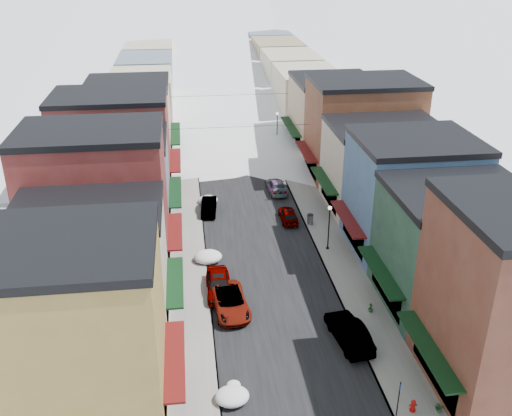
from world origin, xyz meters
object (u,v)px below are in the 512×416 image
object	(u,v)px
fire_hydrant	(413,406)
trash_can	(310,219)
car_white_suv	(230,302)
car_dark_hatch	(209,207)
car_silver_sedan	(219,284)
car_green_sedan	(349,332)
streetlamp_near	(329,222)

from	to	relation	value
fire_hydrant	trash_can	distance (m)	25.11
car_white_suv	fire_hydrant	world-z (taller)	car_white_suv
fire_hydrant	trash_can	bearing A→B (deg)	91.84
car_dark_hatch	fire_hydrant	distance (m)	31.14
car_white_suv	car_silver_sedan	bearing A→B (deg)	100.66
trash_can	car_green_sedan	bearing A→B (deg)	-93.70
trash_can	streetlamp_near	size ratio (longest dim) A/B	0.24
car_silver_sedan	trash_can	size ratio (longest dim) A/B	4.70
car_green_sedan	trash_can	world-z (taller)	car_green_sedan
car_green_sedan	streetlamp_near	world-z (taller)	streetlamp_near
car_white_suv	car_dark_hatch	size ratio (longest dim) A/B	1.29
car_white_suv	trash_can	world-z (taller)	car_white_suv
fire_hydrant	streetlamp_near	world-z (taller)	streetlamp_near
car_white_suv	car_silver_sedan	size ratio (longest dim) A/B	1.11
car_dark_hatch	car_white_suv	bearing A→B (deg)	-82.48
car_white_suv	fire_hydrant	xyz separation A→B (m)	(9.87, -11.77, -0.24)
trash_can	streetlamp_near	world-z (taller)	streetlamp_near
car_white_suv	fire_hydrant	bearing A→B (deg)	-55.46
car_white_suv	streetlamp_near	distance (m)	12.81
car_white_suv	streetlamp_near	bearing A→B (deg)	35.17
car_dark_hatch	trash_can	bearing A→B (deg)	-18.02
car_silver_sedan	car_dark_hatch	size ratio (longest dim) A/B	1.16
car_green_sedan	streetlamp_near	xyz separation A→B (m)	(1.71, 13.05, 1.99)
car_silver_sedan	car_green_sedan	size ratio (longest dim) A/B	0.95
car_green_sedan	trash_can	size ratio (longest dim) A/B	4.92
car_silver_sedan	fire_hydrant	size ratio (longest dim) A/B	6.03
car_dark_hatch	fire_hydrant	bearing A→B (deg)	-64.94
trash_can	car_silver_sedan	bearing A→B (deg)	-131.96
car_white_suv	car_dark_hatch	bearing A→B (deg)	86.87
car_dark_hatch	trash_can	distance (m)	10.63
trash_can	streetlamp_near	distance (m)	5.56
car_silver_sedan	car_dark_hatch	bearing A→B (deg)	90.57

